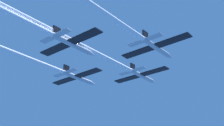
% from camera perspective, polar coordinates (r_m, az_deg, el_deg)
% --- Properties ---
extents(jet_lead, '(17.90, 57.69, 2.97)m').
position_cam_1_polar(jet_lead, '(74.23, -1.38, 1.14)').
color(jet_lead, '#B2BAC6').
extents(jet_left_wing, '(17.90, 63.34, 2.97)m').
position_cam_1_polar(jet_left_wing, '(73.40, -17.53, 1.46)').
color(jet_left_wing, '#B2BAC6').
extents(jet_right_wing, '(17.90, 54.77, 2.97)m').
position_cam_1_polar(jet_right_wing, '(58.19, 0.66, 8.41)').
color(jet_right_wing, '#B2BAC6').
extents(jet_slot, '(17.90, 59.60, 2.97)m').
position_cam_1_polar(jet_slot, '(57.38, -20.97, 9.83)').
color(jet_slot, '#B2BAC6').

